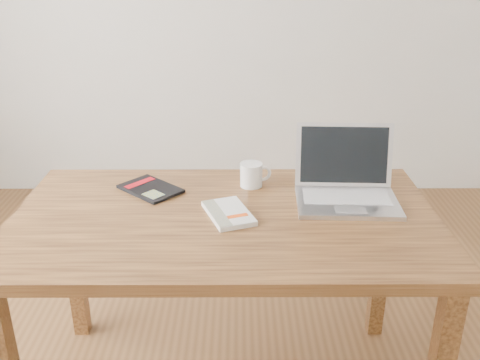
{
  "coord_description": "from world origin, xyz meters",
  "views": [
    {
      "loc": [
        0.01,
        -1.47,
        1.55
      ],
      "look_at": [
        0.02,
        0.17,
        0.85
      ],
      "focal_mm": 40.0,
      "sensor_mm": 36.0,
      "label": 1
    }
  ],
  "objects_px": {
    "white_guidebook": "(228,213)",
    "coffee_mug": "(252,174)",
    "black_guidebook": "(150,189)",
    "laptop": "(346,185)",
    "desk": "(225,239)"
  },
  "relations": [
    {
      "from": "white_guidebook",
      "to": "coffee_mug",
      "type": "relative_size",
      "value": 2.03
    },
    {
      "from": "white_guidebook",
      "to": "black_guidebook",
      "type": "bearing_deg",
      "value": 124.83
    },
    {
      "from": "black_guidebook",
      "to": "coffee_mug",
      "type": "height_order",
      "value": "coffee_mug"
    },
    {
      "from": "white_guidebook",
      "to": "laptop",
      "type": "bearing_deg",
      "value": -1.72
    },
    {
      "from": "coffee_mug",
      "to": "white_guidebook",
      "type": "bearing_deg",
      "value": -124.92
    },
    {
      "from": "desk",
      "to": "black_guidebook",
      "type": "bearing_deg",
      "value": 144.08
    },
    {
      "from": "black_guidebook",
      "to": "coffee_mug",
      "type": "distance_m",
      "value": 0.38
    },
    {
      "from": "desk",
      "to": "laptop",
      "type": "height_order",
      "value": "laptop"
    },
    {
      "from": "laptop",
      "to": "coffee_mug",
      "type": "bearing_deg",
      "value": 163.81
    },
    {
      "from": "desk",
      "to": "white_guidebook",
      "type": "relative_size",
      "value": 5.93
    },
    {
      "from": "white_guidebook",
      "to": "coffee_mug",
      "type": "height_order",
      "value": "coffee_mug"
    },
    {
      "from": "desk",
      "to": "coffee_mug",
      "type": "distance_m",
      "value": 0.29
    },
    {
      "from": "desk",
      "to": "coffee_mug",
      "type": "xyz_separation_m",
      "value": [
        0.09,
        0.24,
        0.14
      ]
    },
    {
      "from": "white_guidebook",
      "to": "desk",
      "type": "bearing_deg",
      "value": 140.17
    },
    {
      "from": "black_guidebook",
      "to": "desk",
      "type": "bearing_deg",
      "value": -83.27
    }
  ]
}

